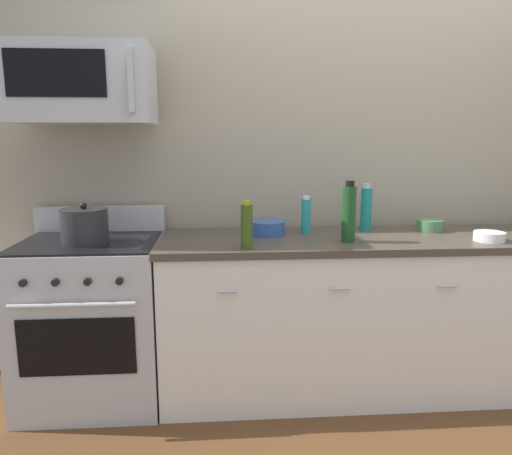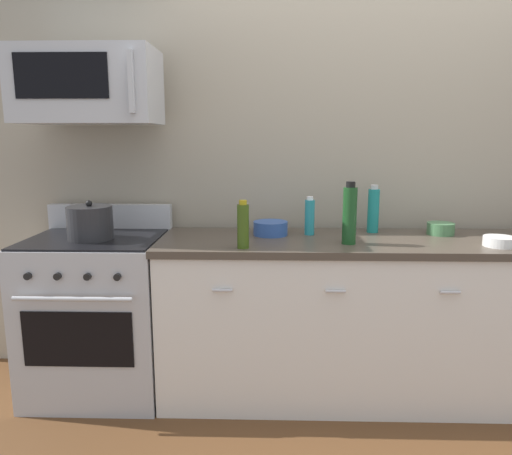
{
  "view_description": "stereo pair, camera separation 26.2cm",
  "coord_description": "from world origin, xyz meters",
  "px_view_note": "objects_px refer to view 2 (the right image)",
  "views": [
    {
      "loc": [
        -0.88,
        -2.62,
        1.48
      ],
      "look_at": [
        -0.69,
        -0.05,
        0.99
      ],
      "focal_mm": 33.7,
      "sensor_mm": 36.0,
      "label": 1
    },
    {
      "loc": [
        -0.62,
        -2.63,
        1.48
      ],
      "look_at": [
        -0.69,
        -0.05,
        0.99
      ],
      "focal_mm": 33.7,
      "sensor_mm": 36.0,
      "label": 2
    }
  ],
  "objects_px": {
    "range_oven": "(100,313)",
    "bottle_wine_green": "(350,215)",
    "bottle_sparkling_teal": "(373,210)",
    "bowl_blue_mixing": "(270,228)",
    "stockpot": "(90,223)",
    "microwave": "(88,86)",
    "bottle_olive_oil": "(243,226)",
    "bottle_dish_soap": "(310,217)",
    "bowl_green_glaze": "(441,228)",
    "bowl_white_ceramic": "(500,241)"
  },
  "relations": [
    {
      "from": "bottle_wine_green",
      "to": "bottle_sparkling_teal",
      "type": "height_order",
      "value": "bottle_wine_green"
    },
    {
      "from": "range_oven",
      "to": "bowl_green_glaze",
      "type": "height_order",
      "value": "range_oven"
    },
    {
      "from": "range_oven",
      "to": "bottle_sparkling_teal",
      "type": "xyz_separation_m",
      "value": [
        1.6,
        0.2,
        0.59
      ]
    },
    {
      "from": "bottle_wine_green",
      "to": "bottle_sparkling_teal",
      "type": "relative_size",
      "value": 1.17
    },
    {
      "from": "bowl_blue_mixing",
      "to": "bowl_green_glaze",
      "type": "bearing_deg",
      "value": 2.42
    },
    {
      "from": "bottle_olive_oil",
      "to": "stockpot",
      "type": "xyz_separation_m",
      "value": [
        -0.85,
        0.18,
        -0.02
      ]
    },
    {
      "from": "microwave",
      "to": "bowl_blue_mixing",
      "type": "height_order",
      "value": "microwave"
    },
    {
      "from": "bottle_olive_oil",
      "to": "bowl_blue_mixing",
      "type": "distance_m",
      "value": 0.37
    },
    {
      "from": "bottle_dish_soap",
      "to": "bowl_blue_mixing",
      "type": "relative_size",
      "value": 1.13
    },
    {
      "from": "bottle_wine_green",
      "to": "stockpot",
      "type": "relative_size",
      "value": 1.35
    },
    {
      "from": "bowl_blue_mixing",
      "to": "bowl_white_ceramic",
      "type": "distance_m",
      "value": 1.22
    },
    {
      "from": "bottle_olive_oil",
      "to": "bottle_dish_soap",
      "type": "xyz_separation_m",
      "value": [
        0.37,
        0.35,
        -0.01
      ]
    },
    {
      "from": "bottle_olive_oil",
      "to": "bowl_blue_mixing",
      "type": "relative_size",
      "value": 1.25
    },
    {
      "from": "bottle_sparkling_teal",
      "to": "stockpot",
      "type": "bearing_deg",
      "value": -171.01
    },
    {
      "from": "range_oven",
      "to": "microwave",
      "type": "bearing_deg",
      "value": 89.71
    },
    {
      "from": "bottle_olive_oil",
      "to": "bottle_sparkling_teal",
      "type": "relative_size",
      "value": 0.87
    },
    {
      "from": "microwave",
      "to": "bottle_dish_soap",
      "type": "height_order",
      "value": "microwave"
    },
    {
      "from": "microwave",
      "to": "bowl_green_glaze",
      "type": "distance_m",
      "value": 2.14
    },
    {
      "from": "microwave",
      "to": "bottle_wine_green",
      "type": "relative_size",
      "value": 2.25
    },
    {
      "from": "stockpot",
      "to": "bowl_blue_mixing",
      "type": "bearing_deg",
      "value": 8.85
    },
    {
      "from": "range_oven",
      "to": "bowl_white_ceramic",
      "type": "height_order",
      "value": "range_oven"
    },
    {
      "from": "bottle_sparkling_teal",
      "to": "bowl_white_ceramic",
      "type": "bearing_deg",
      "value": -31.49
    },
    {
      "from": "microwave",
      "to": "stockpot",
      "type": "distance_m",
      "value": 0.74
    },
    {
      "from": "bottle_dish_soap",
      "to": "bottle_wine_green",
      "type": "distance_m",
      "value": 0.31
    },
    {
      "from": "bottle_wine_green",
      "to": "bottle_olive_oil",
      "type": "bearing_deg",
      "value": -168.22
    },
    {
      "from": "bottle_dish_soap",
      "to": "bowl_blue_mixing",
      "type": "distance_m",
      "value": 0.24
    },
    {
      "from": "bottle_dish_soap",
      "to": "bowl_green_glaze",
      "type": "xyz_separation_m",
      "value": [
        0.77,
        0.02,
        -0.07
      ]
    },
    {
      "from": "bottle_dish_soap",
      "to": "bowl_white_ceramic",
      "type": "relative_size",
      "value": 1.36
    },
    {
      "from": "range_oven",
      "to": "bottle_wine_green",
      "type": "distance_m",
      "value": 1.54
    },
    {
      "from": "bowl_blue_mixing",
      "to": "bottle_olive_oil",
      "type": "bearing_deg",
      "value": -112.56
    },
    {
      "from": "stockpot",
      "to": "bottle_dish_soap",
      "type": "bearing_deg",
      "value": 8.01
    },
    {
      "from": "stockpot",
      "to": "range_oven",
      "type": "bearing_deg",
      "value": 90.0
    },
    {
      "from": "bottle_sparkling_teal",
      "to": "bowl_blue_mixing",
      "type": "height_order",
      "value": "bottle_sparkling_teal"
    },
    {
      "from": "bottle_olive_oil",
      "to": "bottle_wine_green",
      "type": "xyz_separation_m",
      "value": [
        0.56,
        0.12,
        0.04
      ]
    },
    {
      "from": "bottle_wine_green",
      "to": "bowl_green_glaze",
      "type": "bearing_deg",
      "value": 24.6
    },
    {
      "from": "bottle_wine_green",
      "to": "bowl_green_glaze",
      "type": "relative_size",
      "value": 2.14
    },
    {
      "from": "bowl_blue_mixing",
      "to": "bottle_dish_soap",
      "type": "bearing_deg",
      "value": 4.28
    },
    {
      "from": "bottle_wine_green",
      "to": "bowl_green_glaze",
      "type": "distance_m",
      "value": 0.64
    },
    {
      "from": "range_oven",
      "to": "bottle_dish_soap",
      "type": "relative_size",
      "value": 4.79
    },
    {
      "from": "bottle_dish_soap",
      "to": "bowl_blue_mixing",
      "type": "height_order",
      "value": "bottle_dish_soap"
    },
    {
      "from": "bottle_olive_oil",
      "to": "bowl_blue_mixing",
      "type": "xyz_separation_m",
      "value": [
        0.14,
        0.34,
        -0.08
      ]
    },
    {
      "from": "range_oven",
      "to": "bottle_wine_green",
      "type": "relative_size",
      "value": 3.23
    },
    {
      "from": "bowl_blue_mixing",
      "to": "stockpot",
      "type": "distance_m",
      "value": 1.01
    },
    {
      "from": "range_oven",
      "to": "bowl_blue_mixing",
      "type": "bearing_deg",
      "value": 5.83
    },
    {
      "from": "range_oven",
      "to": "microwave",
      "type": "height_order",
      "value": "microwave"
    },
    {
      "from": "bottle_olive_oil",
      "to": "bottle_dish_soap",
      "type": "relative_size",
      "value": 1.11
    },
    {
      "from": "bottle_dish_soap",
      "to": "stockpot",
      "type": "relative_size",
      "value": 0.91
    },
    {
      "from": "bottle_sparkling_teal",
      "to": "bowl_green_glaze",
      "type": "bearing_deg",
      "value": -8.38
    },
    {
      "from": "bowl_white_ceramic",
      "to": "stockpot",
      "type": "height_order",
      "value": "stockpot"
    },
    {
      "from": "bottle_wine_green",
      "to": "bowl_white_ceramic",
      "type": "height_order",
      "value": "bottle_wine_green"
    }
  ]
}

